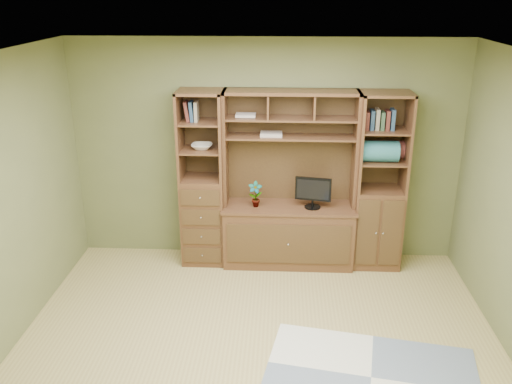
# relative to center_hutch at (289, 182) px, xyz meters

# --- Properties ---
(room) EXTENTS (4.60, 4.10, 2.64)m
(room) POSITION_rel_center_hutch_xyz_m (-0.28, -1.73, 0.28)
(room) COLOR tan
(room) RESTS_ON ground
(center_hutch) EXTENTS (1.54, 0.53, 2.05)m
(center_hutch) POSITION_rel_center_hutch_xyz_m (0.00, 0.00, 0.00)
(center_hutch) COLOR #54321D
(center_hutch) RESTS_ON ground
(left_tower) EXTENTS (0.50, 0.45, 2.05)m
(left_tower) POSITION_rel_center_hutch_xyz_m (-1.00, 0.04, 0.00)
(left_tower) COLOR #54321D
(left_tower) RESTS_ON ground
(right_tower) EXTENTS (0.55, 0.45, 2.05)m
(right_tower) POSITION_rel_center_hutch_xyz_m (1.02, 0.04, 0.00)
(right_tower) COLOR #54321D
(right_tower) RESTS_ON ground
(rug) EXTENTS (1.96, 1.49, 0.01)m
(rug) POSITION_rel_center_hutch_xyz_m (0.70, -2.04, -1.02)
(rug) COLOR #A9AEAF
(rug) RESTS_ON ground
(monitor) EXTENTS (0.44, 0.25, 0.50)m
(monitor) POSITION_rel_center_hutch_xyz_m (0.27, -0.03, -0.04)
(monitor) COLOR black
(monitor) RESTS_ON center_hutch
(orchid) EXTENTS (0.16, 0.11, 0.30)m
(orchid) POSITION_rel_center_hutch_xyz_m (-0.39, -0.03, -0.14)
(orchid) COLOR #9A5434
(orchid) RESTS_ON center_hutch
(magazines) EXTENTS (0.24, 0.18, 0.04)m
(magazines) POSITION_rel_center_hutch_xyz_m (-0.21, 0.09, 0.53)
(magazines) COLOR #B5A69A
(magazines) RESTS_ON center_hutch
(bowl) EXTENTS (0.24, 0.24, 0.06)m
(bowl) POSITION_rel_center_hutch_xyz_m (-0.99, 0.04, 0.39)
(bowl) COLOR silver
(bowl) RESTS_ON left_tower
(blanket_teal) EXTENTS (0.40, 0.23, 0.23)m
(blanket_teal) POSITION_rel_center_hutch_xyz_m (0.99, -0.01, 0.38)
(blanket_teal) COLOR #2B6B72
(blanket_teal) RESTS_ON right_tower
(blanket_red) EXTENTS (0.36, 0.20, 0.20)m
(blanket_red) POSITION_rel_center_hutch_xyz_m (1.11, 0.12, 0.37)
(blanket_red) COLOR brown
(blanket_red) RESTS_ON right_tower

